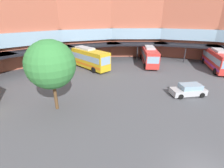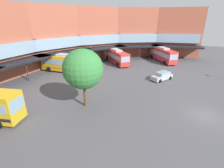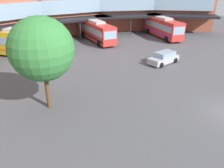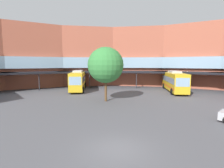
% 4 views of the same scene
% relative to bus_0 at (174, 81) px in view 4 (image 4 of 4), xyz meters
% --- Properties ---
extents(ground_plane, '(121.84, 121.84, 0.00)m').
position_rel_bus_0_xyz_m(ground_plane, '(-7.32, -25.89, -1.99)').
color(ground_plane, '#515156').
extents(station_building, '(79.05, 40.66, 13.86)m').
position_rel_bus_0_xyz_m(station_building, '(-7.32, -2.99, 4.69)').
color(station_building, '#AD5942').
rests_on(station_building, ground).
extents(bus_0, '(3.37, 12.10, 3.94)m').
position_rel_bus_0_xyz_m(bus_0, '(0.00, 0.00, 0.00)').
color(bus_0, gold).
rests_on(bus_0, ground).
extents(bus_3, '(5.18, 11.41, 3.98)m').
position_rel_bus_0_xyz_m(bus_3, '(-18.77, -1.54, 0.02)').
color(bus_3, gold).
rests_on(bus_3, ground).
extents(plaza_tree, '(5.04, 5.04, 7.65)m').
position_rel_bus_0_xyz_m(plaza_tree, '(-11.06, -11.39, 3.12)').
color(plaza_tree, brown).
rests_on(plaza_tree, ground).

